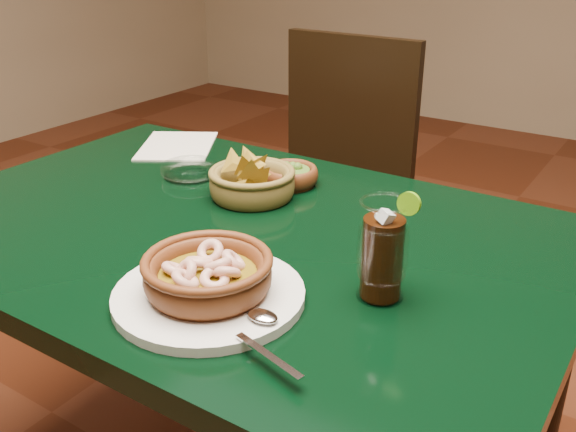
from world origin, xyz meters
The scene contains 8 objects.
dining_table centered at (0.00, 0.00, 0.65)m, with size 1.20×0.80×0.75m.
dining_chair centered at (-0.20, 0.71, 0.53)m, with size 0.45×0.45×0.97m.
shrimp_plate centered at (0.13, -0.22, 0.78)m, with size 0.36×0.28×0.08m.
chip_basket centered at (-0.04, 0.13, 0.78)m, with size 0.20×0.20×0.13m.
guacamole_ramekin centered at (-0.02, 0.23, 0.77)m, with size 0.14×0.14×0.05m.
cola_drink centered at (0.34, -0.07, 0.82)m, with size 0.15×0.15×0.17m.
glass_ashtray centered at (-0.23, 0.15, 0.77)m, with size 0.14×0.14×0.03m.
paper_menu centered at (-0.39, 0.29, 0.75)m, with size 0.26×0.28×0.00m.
Camera 1 is at (0.66, -0.82, 1.24)m, focal length 40.00 mm.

